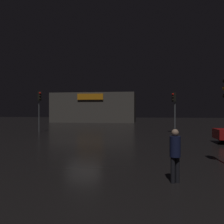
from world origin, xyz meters
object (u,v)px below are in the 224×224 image
store_building (95,108)px  traffic_signal_opposite (39,101)px  traffic_signal_main (174,103)px  pedestrian (175,152)px

store_building → traffic_signal_opposite: bearing=-92.5°
traffic_signal_main → pedestrian: size_ratio=2.42×
traffic_signal_opposite → pedestrian: (12.08, -15.38, -2.36)m
pedestrian → traffic_signal_main: bearing=82.9°
store_building → traffic_signal_main: store_building is taller
traffic_signal_main → traffic_signal_opposite: bearing=-176.9°
traffic_signal_main → traffic_signal_opposite: (-14.10, -0.76, 0.33)m
pedestrian → store_building: bearing=106.0°
store_building → pedestrian: (11.06, -38.56, -1.91)m
store_building → traffic_signal_opposite: size_ratio=3.78×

